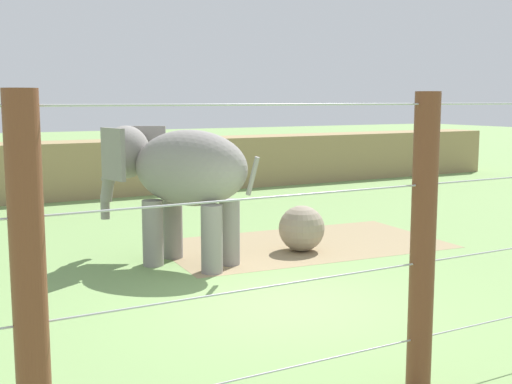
{
  "coord_description": "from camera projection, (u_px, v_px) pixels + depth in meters",
  "views": [
    {
      "loc": [
        -5.26,
        -8.73,
        3.22
      ],
      "look_at": [
        1.07,
        2.68,
        1.4
      ],
      "focal_mm": 46.48,
      "sensor_mm": 36.0,
      "label": 1
    }
  ],
  "objects": [
    {
      "name": "ground_plane",
      "position": [
        279.0,
        304.0,
        10.53
      ],
      "size": [
        120.0,
        120.0,
        0.0
      ],
      "primitive_type": "plane",
      "color": "#759956"
    },
    {
      "name": "dirt_patch",
      "position": [
        302.0,
        244.0,
        14.87
      ],
      "size": [
        6.49,
        4.01,
        0.01
      ],
      "primitive_type": "cube",
      "rotation": [
        0.0,
        0.0,
        -0.08
      ],
      "color": "#937F5B",
      "rests_on": "ground"
    },
    {
      "name": "embankment_wall",
      "position": [
        72.0,
        169.0,
        21.98
      ],
      "size": [
        36.0,
        1.8,
        1.85
      ],
      "primitive_type": "cube",
      "color": "#997F56",
      "rests_on": "ground"
    },
    {
      "name": "elephant",
      "position": [
        178.0,
        174.0,
        12.9
      ],
      "size": [
        2.77,
        3.24,
        2.71
      ],
      "color": "gray",
      "rests_on": "ground"
    },
    {
      "name": "enrichment_ball",
      "position": [
        302.0,
        228.0,
        14.15
      ],
      "size": [
        0.98,
        0.98,
        0.98
      ],
      "primitive_type": "sphere",
      "color": "gray",
      "rests_on": "ground"
    },
    {
      "name": "cable_fence",
      "position": [
        434.0,
        243.0,
        7.29
      ],
      "size": [
        9.74,
        0.27,
        3.31
      ],
      "color": "brown",
      "rests_on": "ground"
    }
  ]
}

